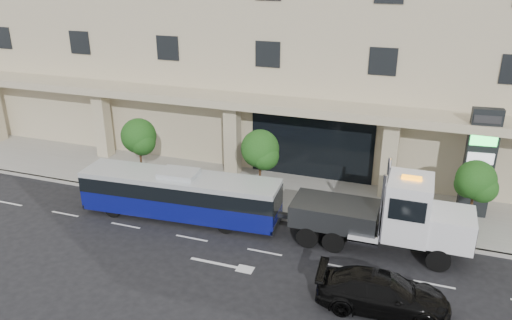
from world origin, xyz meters
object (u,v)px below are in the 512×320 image
(black_sedan, at_px, (383,292))
(signage_pylon, at_px, (479,163))
(city_bus, at_px, (180,194))
(tow_truck, at_px, (388,216))

(black_sedan, bearing_deg, signage_pylon, -25.56)
(city_bus, xyz_separation_m, signage_pylon, (15.31, 5.42, 1.85))
(tow_truck, height_order, signage_pylon, signage_pylon)
(city_bus, height_order, black_sedan, city_bus)
(tow_truck, relative_size, black_sedan, 1.81)
(tow_truck, distance_m, signage_pylon, 6.69)
(signage_pylon, bearing_deg, tow_truck, -135.91)
(black_sedan, height_order, signage_pylon, signage_pylon)
(signage_pylon, bearing_deg, black_sedan, -117.68)
(black_sedan, distance_m, signage_pylon, 10.75)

